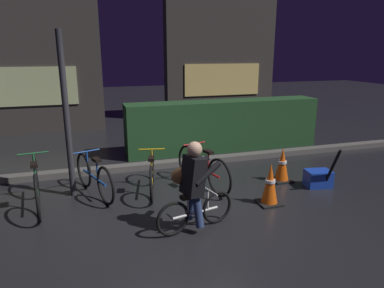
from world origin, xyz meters
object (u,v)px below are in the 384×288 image
street_post (66,117)px  cyclist (193,186)px  parked_bike_center_right (152,174)px  blue_crate (318,178)px  parked_bike_right_mid (203,169)px  parked_bike_center_left (94,177)px  traffic_cone_near (270,184)px  parked_bike_left_mid (37,185)px  traffic_cone_far (282,165)px  closed_umbrella (331,169)px

street_post → cyclist: size_ratio=2.17×
parked_bike_center_right → cyclist: (0.28, -1.46, 0.30)m
blue_crate → cyclist: (-2.62, -0.81, 0.48)m
parked_bike_right_mid → cyclist: (-0.62, -1.41, 0.28)m
street_post → parked_bike_center_left: bearing=-16.1°
parked_bike_center_left → parked_bike_center_right: (0.96, -0.15, -0.01)m
parked_bike_center_right → traffic_cone_near: (1.69, -1.05, 0.00)m
street_post → parked_bike_center_left: (0.35, -0.10, -1.02)m
street_post → parked_bike_left_mid: (-0.52, -0.31, -0.98)m
traffic_cone_near → traffic_cone_far: (0.73, 0.84, -0.02)m
traffic_cone_near → closed_umbrella: (1.27, 0.15, 0.07)m
traffic_cone_far → closed_umbrella: (0.54, -0.69, 0.09)m
parked_bike_left_mid → traffic_cone_far: bearing=-99.4°
parked_bike_center_left → closed_umbrella: closed_umbrella is taller
traffic_cone_far → blue_crate: size_ratio=1.47×
parked_bike_center_left → traffic_cone_near: (2.65, -1.20, -0.00)m
parked_bike_left_mid → parked_bike_center_left: bearing=-83.9°
parked_bike_center_right → closed_umbrella: bearing=-94.9°
street_post → parked_bike_center_left: street_post is taller
street_post → traffic_cone_near: bearing=-23.4°
traffic_cone_near → blue_crate: bearing=18.2°
parked_bike_center_right → parked_bike_center_left: bearing=93.1°
parked_bike_center_left → cyclist: bearing=-162.2°
traffic_cone_far → blue_crate: 0.67m
parked_bike_right_mid → blue_crate: bearing=-122.0°
blue_crate → cyclist: size_ratio=0.35×
blue_crate → parked_bike_center_right: bearing=167.4°
street_post → traffic_cone_near: 3.43m
street_post → cyclist: 2.45m
parked_bike_left_mid → parked_bike_right_mid: 2.73m
street_post → traffic_cone_far: bearing=-7.0°
closed_umbrella → parked_bike_center_left: bearing=-104.8°
parked_bike_center_left → closed_umbrella: size_ratio=1.75×
parked_bike_left_mid → closed_umbrella: size_ratio=2.05×
traffic_cone_far → street_post: bearing=173.0°
closed_umbrella → parked_bike_center_right: bearing=-106.7°
parked_bike_center_right → closed_umbrella: size_ratio=1.78×
parked_bike_center_right → traffic_cone_far: size_ratio=2.33×
parked_bike_left_mid → closed_umbrella: bearing=-107.3°
parked_bike_center_left → cyclist: (1.24, -1.61, 0.30)m
traffic_cone_near → closed_umbrella: closed_umbrella is taller
street_post → parked_bike_center_right: street_post is taller
parked_bike_left_mid → parked_bike_center_left: 0.89m
parked_bike_center_right → parked_bike_right_mid: 0.91m
cyclist → parked_bike_left_mid: bearing=133.2°
street_post → parked_bike_right_mid: bearing=-7.7°
blue_crate → cyclist: bearing=-162.9°
parked_bike_center_left → blue_crate: 3.95m
parked_bike_right_mid → traffic_cone_far: parked_bike_right_mid is taller
street_post → parked_bike_left_mid: size_ratio=1.55×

